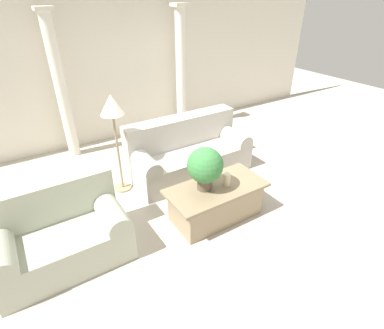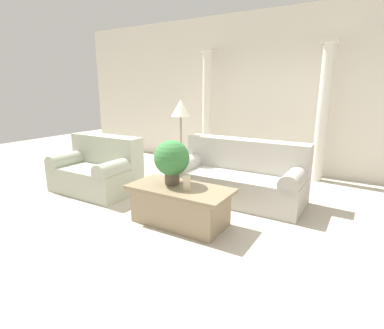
{
  "view_description": "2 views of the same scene",
  "coord_description": "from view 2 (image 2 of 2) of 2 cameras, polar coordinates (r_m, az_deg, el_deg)",
  "views": [
    {
      "loc": [
        -2.08,
        -3.03,
        2.7
      ],
      "look_at": [
        -0.14,
        0.05,
        0.57
      ],
      "focal_mm": 28.0,
      "sensor_mm": 36.0,
      "label": 1
    },
    {
      "loc": [
        1.87,
        -3.46,
        1.69
      ],
      "look_at": [
        -0.14,
        -0.13,
        0.7
      ],
      "focal_mm": 28.0,
      "sensor_mm": 36.0,
      "label": 2
    }
  ],
  "objects": [
    {
      "name": "wall_back",
      "position": [
        6.52,
        14.74,
        13.07
      ],
      "size": [
        10.0,
        0.06,
        3.2
      ],
      "color": "silver",
      "rests_on": "ground_plane"
    },
    {
      "name": "ground_plane",
      "position": [
        4.28,
        2.49,
        -8.94
      ],
      "size": [
        16.0,
        16.0,
        0.0
      ],
      "primitive_type": "plane",
      "color": "#BCB2A3"
    },
    {
      "name": "potted_plant",
      "position": [
        3.8,
        -3.88,
        1.04
      ],
      "size": [
        0.45,
        0.45,
        0.57
      ],
      "color": "brown",
      "rests_on": "coffee_table"
    },
    {
      "name": "sofa_long",
      "position": [
        4.71,
        9.11,
        -2.28
      ],
      "size": [
        1.97,
        0.87,
        0.91
      ],
      "color": "#B7B2A8",
      "rests_on": "ground_plane"
    },
    {
      "name": "floor_lamp",
      "position": [
        5.13,
        -2.15,
        9.47
      ],
      "size": [
        0.33,
        0.33,
        1.51
      ],
      "color": "gray",
      "rests_on": "ground_plane"
    },
    {
      "name": "pillar_candle",
      "position": [
        3.63,
        -1.01,
        -3.56
      ],
      "size": [
        0.09,
        0.09,
        0.17
      ],
      "color": "beige",
      "rests_on": "coffee_table"
    },
    {
      "name": "column_right",
      "position": [
        5.94,
        23.65,
        9.13
      ],
      "size": [
        0.28,
        0.28,
        2.49
      ],
      "color": "silver",
      "rests_on": "ground_plane"
    },
    {
      "name": "loveseat",
      "position": [
        5.28,
        -17.48,
        -0.89
      ],
      "size": [
        1.4,
        0.87,
        0.91
      ],
      "color": "#AEB29D",
      "rests_on": "ground_plane"
    },
    {
      "name": "coffee_table",
      "position": [
        3.84,
        -2.29,
        -7.7
      ],
      "size": [
        1.32,
        0.65,
        0.49
      ],
      "color": "#998466",
      "rests_on": "ground_plane"
    },
    {
      "name": "column_left",
      "position": [
        6.68,
        2.89,
        10.73
      ],
      "size": [
        0.28,
        0.28,
        2.49
      ],
      "color": "silver",
      "rests_on": "ground_plane"
    }
  ]
}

